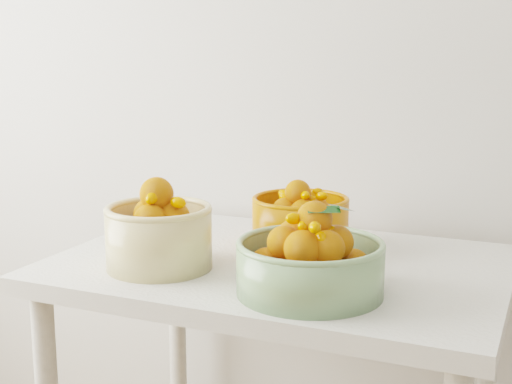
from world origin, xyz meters
TOP-DOWN VIEW (x-y plane):
  - table at (-0.23, 1.60)m, footprint 1.00×0.70m
  - bowl_cream at (-0.45, 1.44)m, footprint 0.31×0.31m
  - bowl_green at (-0.09, 1.41)m, footprint 0.34×0.34m
  - bowl_orange at (-0.22, 1.72)m, footprint 0.31×0.31m

SIDE VIEW (x-z plane):
  - table at x=-0.23m, z-range 0.28..1.03m
  - bowl_green at x=-0.09m, z-range 0.72..0.91m
  - bowl_orange at x=-0.22m, z-range 0.73..0.90m
  - bowl_cream at x=-0.45m, z-range 0.73..0.93m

